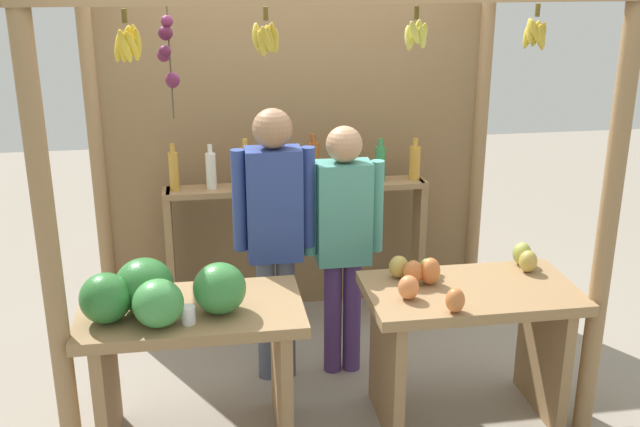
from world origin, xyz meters
TOP-DOWN VIEW (x-y plane):
  - ground_plane at (0.00, 0.00)m, footprint 12.00×12.00m
  - market_stall at (-0.00, 0.41)m, footprint 2.83×1.94m
  - fruit_counter_left at (-0.81, -0.72)m, footprint 1.14×0.67m
  - fruit_counter_right at (0.73, -0.68)m, footprint 1.14×0.64m
  - bottle_shelf_unit at (-0.02, 0.69)m, footprint 1.81×0.22m
  - vendor_man at (-0.25, -0.09)m, footprint 0.48×0.23m
  - vendor_woman at (0.16, -0.08)m, footprint 0.48×0.21m

SIDE VIEW (x-z plane):
  - ground_plane at x=0.00m, z-range 0.00..0.00m
  - fruit_counter_right at x=0.73m, z-range 0.11..1.06m
  - fruit_counter_left at x=-0.81m, z-range 0.18..1.25m
  - bottle_shelf_unit at x=-0.02m, z-range 0.14..1.50m
  - vendor_woman at x=0.16m, z-range 0.15..1.72m
  - vendor_man at x=-0.25m, z-range 0.18..1.86m
  - market_stall at x=0.00m, z-range 0.20..2.62m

